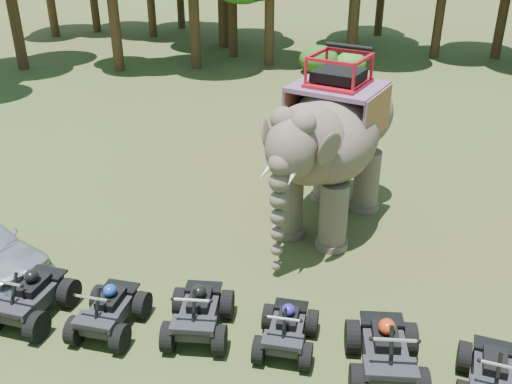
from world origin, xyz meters
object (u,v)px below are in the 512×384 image
atv_1 (108,305)px  atv_5 (495,369)px  atv_0 (29,291)px  atv_2 (198,307)px  elephant (333,142)px  atv_3 (287,324)px  atv_4 (386,345)px

atv_1 → atv_5: 7.39m
atv_0 → atv_2: atv_0 is taller
elephant → atv_3: elephant is taller
atv_4 → atv_1: bearing=171.1°
atv_4 → atv_0: bearing=171.2°
atv_1 → atv_2: (1.81, 0.35, 0.03)m
atv_1 → atv_2: size_ratio=0.96×
atv_5 → atv_1: bearing=-174.1°
atv_3 → atv_5: (3.77, -0.35, 0.04)m
atv_4 → atv_5: atv_4 is taller
elephant → atv_3: 5.52m
elephant → atv_5: (3.64, -5.57, -1.75)m
atv_0 → atv_1: bearing=3.5°
atv_2 → atv_3: (1.82, -0.00, -0.07)m
atv_2 → atv_4: size_ratio=0.93×
atv_2 → atv_0: bearing=177.4°
atv_5 → atv_2: bearing=-177.7°
atv_2 → atv_1: bearing=-177.8°
atv_2 → atv_4: atv_4 is taller
atv_1 → atv_5: atv_1 is taller
atv_0 → atv_3: bearing=6.4°
elephant → atv_2: 5.83m
elephant → atv_0: (-5.53, -5.61, -1.69)m
atv_0 → elephant: bearing=47.7°
atv_1 → atv_5: bearing=-0.3°
atv_1 → atv_0: bearing=-179.2°
atv_4 → atv_5: size_ratio=1.14×
elephant → atv_2: (-1.94, -5.22, -1.72)m
atv_1 → atv_3: size_ratio=1.07×
elephant → atv_2: bearing=-94.2°
atv_4 → atv_5: bearing=-12.1°
atv_1 → atv_3: bearing=5.2°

